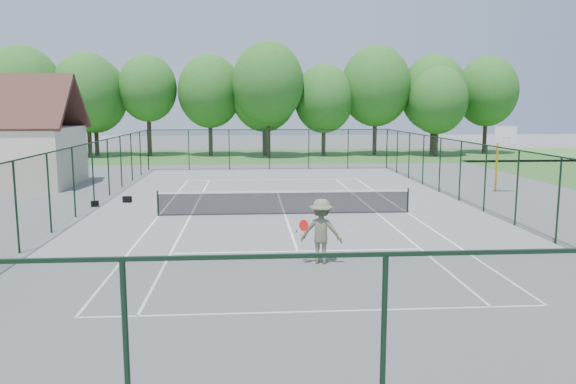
{
  "coord_description": "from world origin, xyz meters",
  "views": [
    {
      "loc": [
        -1.58,
        -24.21,
        4.69
      ],
      "look_at": [
        0.0,
        -2.0,
        1.3
      ],
      "focal_mm": 35.0,
      "sensor_mm": 36.0,
      "label": 1
    }
  ],
  "objects_px": {
    "sports_bag_a": "(95,204)",
    "tennis_player": "(321,231)",
    "basketball_goal": "(502,146)",
    "tennis_net": "(285,201)"
  },
  "relations": [
    {
      "from": "sports_bag_a",
      "to": "tennis_player",
      "type": "relative_size",
      "value": 0.18
    },
    {
      "from": "tennis_player",
      "to": "basketball_goal",
      "type": "bearing_deg",
      "value": 48.94
    },
    {
      "from": "tennis_player",
      "to": "tennis_net",
      "type": "bearing_deg",
      "value": 94.32
    },
    {
      "from": "basketball_goal",
      "to": "tennis_net",
      "type": "bearing_deg",
      "value": -155.52
    },
    {
      "from": "basketball_goal",
      "to": "tennis_player",
      "type": "bearing_deg",
      "value": -131.06
    },
    {
      "from": "sports_bag_a",
      "to": "tennis_player",
      "type": "distance_m",
      "value": 14.07
    },
    {
      "from": "tennis_player",
      "to": "sports_bag_a",
      "type": "bearing_deg",
      "value": 132.33
    },
    {
      "from": "basketball_goal",
      "to": "tennis_player",
      "type": "height_order",
      "value": "basketball_goal"
    },
    {
      "from": "sports_bag_a",
      "to": "tennis_player",
      "type": "height_order",
      "value": "tennis_player"
    },
    {
      "from": "basketball_goal",
      "to": "sports_bag_a",
      "type": "bearing_deg",
      "value": -171.85
    }
  ]
}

